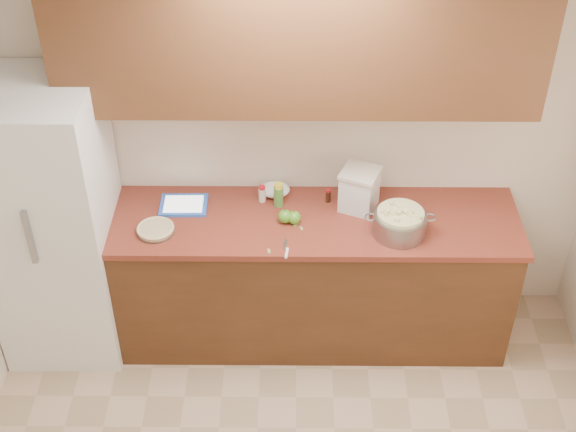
{
  "coord_description": "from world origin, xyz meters",
  "views": [
    {
      "loc": [
        -0.02,
        -2.23,
        3.84
      ],
      "look_at": [
        -0.05,
        1.43,
        0.98
      ],
      "focal_mm": 50.0,
      "sensor_mm": 36.0,
      "label": 1
    }
  ],
  "objects_px": {
    "pie": "(156,229)",
    "flour_canister": "(359,189)",
    "colander": "(400,223)",
    "tablet": "(184,205)"
  },
  "relations": [
    {
      "from": "tablet",
      "to": "flour_canister",
      "type": "bearing_deg",
      "value": -0.8
    },
    {
      "from": "pie",
      "to": "flour_canister",
      "type": "xyz_separation_m",
      "value": [
        1.18,
        0.25,
        0.11
      ]
    },
    {
      "from": "pie",
      "to": "flour_canister",
      "type": "height_order",
      "value": "flour_canister"
    },
    {
      "from": "pie",
      "to": "flour_canister",
      "type": "distance_m",
      "value": 1.21
    },
    {
      "from": "tablet",
      "to": "pie",
      "type": "bearing_deg",
      "value": -119.72
    },
    {
      "from": "flour_canister",
      "to": "tablet",
      "type": "height_order",
      "value": "flour_canister"
    },
    {
      "from": "pie",
      "to": "flour_canister",
      "type": "bearing_deg",
      "value": 11.8
    },
    {
      "from": "flour_canister",
      "to": "tablet",
      "type": "distance_m",
      "value": 1.06
    },
    {
      "from": "pie",
      "to": "tablet",
      "type": "relative_size",
      "value": 0.78
    },
    {
      "from": "pie",
      "to": "colander",
      "type": "relative_size",
      "value": 0.55
    }
  ]
}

